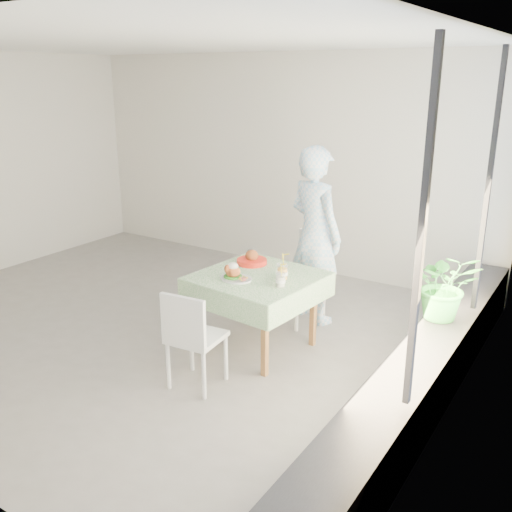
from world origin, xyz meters
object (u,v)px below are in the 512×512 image
Objects in this scene: main_dish at (234,274)px; potted_plant at (445,285)px; cafe_table at (258,303)px; chair_far at (300,295)px; juice_cup_orange at (282,272)px; chair_near at (196,356)px; diner at (315,235)px.

main_dish is 0.50× the size of potted_plant.
chair_far is (0.03, 0.79, -0.17)m from cafe_table.
main_dish is 1.03× the size of juice_cup_orange.
chair_near is 1.90m from diner.
diner reaches higher than potted_plant.
chair_near is at bearing -93.05° from chair_far.
main_dish is (-0.24, -1.12, -0.14)m from diner.
cafe_table is 0.41m from main_dish.
chair_near is at bearing -85.08° from main_dish.
diner is at bearing 98.28° from juice_cup_orange.
chair_near is at bearing -109.43° from juice_cup_orange.
chair_near is (-0.09, -1.65, -0.02)m from chair_far.
main_dish is 1.84m from potted_plant.
chair_far is at bearing 106.35° from juice_cup_orange.
chair_near is 1.08m from juice_cup_orange.
diner is (0.12, 0.92, 0.47)m from cafe_table.
potted_plant reaches higher than cafe_table.
diner reaches higher than chair_near.
potted_plant is (1.33, 0.47, -0.00)m from juice_cup_orange.
potted_plant is (1.70, 0.71, 0.01)m from main_dish.
potted_plant is at bearing 17.60° from cafe_table.
main_dish is at bearing -98.23° from chair_far.
juice_cup_orange is 1.41m from potted_plant.
diner reaches higher than cafe_table.
diner is (0.09, 0.13, 0.64)m from chair_far.
juice_cup_orange is at bearing 118.29° from diner.
juice_cup_orange is (0.13, -0.89, -0.12)m from diner.
chair_far is 1.53× the size of potted_plant.
cafe_table is 1.32× the size of chair_near.
juice_cup_orange is (0.22, -0.76, 0.52)m from chair_far.
diner is at bearing 84.13° from chair_near.
cafe_table is at bearing -162.40° from potted_plant.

